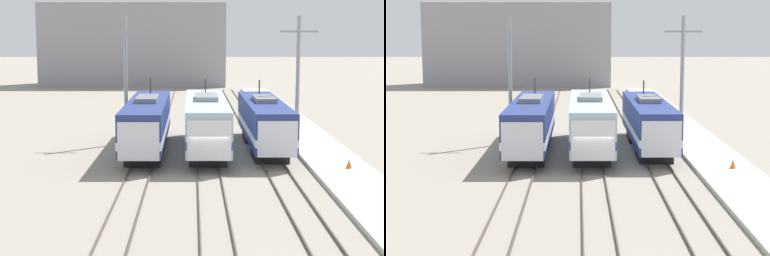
{
  "view_description": "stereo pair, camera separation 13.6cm",
  "coord_description": "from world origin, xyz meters",
  "views": [
    {
      "loc": [
        -1.08,
        -40.54,
        8.94
      ],
      "look_at": [
        -0.92,
        2.41,
        2.55
      ],
      "focal_mm": 60.0,
      "sensor_mm": 36.0,
      "label": 1
    },
    {
      "loc": [
        -0.94,
        -40.55,
        8.94
      ],
      "look_at": [
        -0.92,
        2.41,
        2.55
      ],
      "focal_mm": 60.0,
      "sensor_mm": 36.0,
      "label": 2
    }
  ],
  "objects": [
    {
      "name": "locomotive_far_right",
      "position": [
        4.45,
        7.82,
        2.12
      ],
      "size": [
        2.85,
        16.38,
        5.1
      ],
      "color": "black",
      "rests_on": "ground_plane"
    },
    {
      "name": "catenary_tower_left",
      "position": [
        -6.41,
        10.96,
        5.42
      ],
      "size": [
        2.99,
        0.31,
        10.28
      ],
      "color": "gray",
      "rests_on": "ground_plane"
    },
    {
      "name": "catenary_tower_right",
      "position": [
        7.43,
        10.96,
        5.42
      ],
      "size": [
        2.99,
        0.31,
        10.28
      ],
      "color": "gray",
      "rests_on": "ground_plane"
    },
    {
      "name": "locomotive_center",
      "position": [
        0.0,
        6.83,
        2.23
      ],
      "size": [
        3.07,
        16.67,
        5.29
      ],
      "color": "#232326",
      "rests_on": "ground_plane"
    },
    {
      "name": "platform",
      "position": [
        8.66,
        0.0,
        0.14
      ],
      "size": [
        4.0,
        120.0,
        0.28
      ],
      "color": "#B7B5AD",
      "rests_on": "ground_plane"
    },
    {
      "name": "locomotive_far_left",
      "position": [
        -4.45,
        7.11,
        2.17
      ],
      "size": [
        2.91,
        17.05,
        5.34
      ],
      "color": "black",
      "rests_on": "ground_plane"
    },
    {
      "name": "ground_plane",
      "position": [
        0.0,
        0.0,
        0.0
      ],
      "size": [
        400.0,
        400.0,
        0.0
      ],
      "primitive_type": "plane",
      "color": "gray"
    },
    {
      "name": "rail_pair_far_left",
      "position": [
        -4.45,
        0.0,
        0.07
      ],
      "size": [
        1.51,
        120.0,
        0.15
      ],
      "color": "#4C4238",
      "rests_on": "ground_plane"
    },
    {
      "name": "rail_pair_center",
      "position": [
        0.0,
        0.0,
        0.07
      ],
      "size": [
        1.51,
        120.0,
        0.15
      ],
      "color": "#4C4238",
      "rests_on": "ground_plane"
    },
    {
      "name": "traffic_cone",
      "position": [
        9.06,
        -0.01,
        0.57
      ],
      "size": [
        0.4,
        0.4,
        0.6
      ],
      "color": "orange",
      "rests_on": "platform"
    },
    {
      "name": "rail_pair_far_right",
      "position": [
        4.45,
        0.0,
        0.07
      ],
      "size": [
        1.51,
        120.0,
        0.15
      ],
      "color": "#4C4238",
      "rests_on": "ground_plane"
    },
    {
      "name": "depot_building",
      "position": [
        -10.98,
        70.05,
        6.91
      ],
      "size": [
        30.88,
        10.9,
        13.82
      ],
      "color": "gray",
      "rests_on": "ground_plane"
    }
  ]
}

